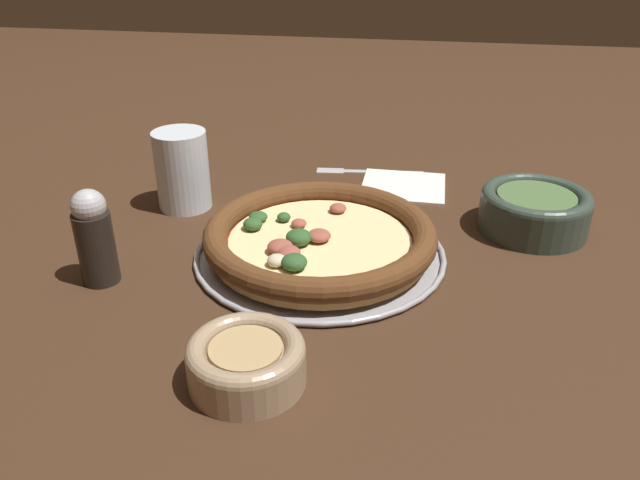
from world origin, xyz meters
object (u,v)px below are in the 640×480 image
(fork, at_px, (363,171))
(pepper_shaker, at_px, (94,237))
(bowl_far, at_px, (535,209))
(napkin, at_px, (403,185))
(pizza, at_px, (319,237))
(drinking_cup, at_px, (182,170))
(bowl_near, at_px, (246,360))
(pizza_tray, at_px, (320,253))

(fork, bearing_deg, pepper_shaker, 49.89)
(bowl_far, bearing_deg, napkin, 56.99)
(pizza, height_order, bowl_far, bowl_far)
(drinking_cup, relative_size, fork, 0.64)
(bowl_near, height_order, bowl_far, bowl_far)
(bowl_near, relative_size, fork, 0.61)
(pizza_tray, distance_m, fork, 0.29)
(pizza, height_order, napkin, pizza)
(pizza, bearing_deg, drinking_cup, 62.82)
(napkin, relative_size, pepper_shaker, 1.12)
(bowl_far, distance_m, pepper_shaker, 0.56)
(pizza, bearing_deg, pepper_shaker, 112.80)
(bowl_near, bearing_deg, fork, -4.97)
(pizza_tray, relative_size, drinking_cup, 2.77)
(drinking_cup, bearing_deg, bowl_near, -151.30)
(napkin, xyz_separation_m, fork, (0.05, 0.07, -0.00))
(bowl_near, bearing_deg, napkin, -13.52)
(pizza_tray, height_order, bowl_far, bowl_far)
(bowl_near, bearing_deg, drinking_cup, 28.70)
(pizza, distance_m, fork, 0.30)
(bowl_far, distance_m, fork, 0.31)
(drinking_cup, bearing_deg, napkin, -67.92)
(pizza_tray, relative_size, bowl_far, 2.18)
(pizza_tray, xyz_separation_m, bowl_near, (-0.25, 0.03, 0.02))
(pizza, xyz_separation_m, pepper_shaker, (-0.10, 0.24, 0.03))
(napkin, bearing_deg, bowl_far, -123.01)
(pizza_tray, height_order, fork, pizza_tray)
(bowl_near, relative_size, pepper_shaker, 0.95)
(pizza_tray, distance_m, pizza, 0.02)
(bowl_near, xyz_separation_m, fork, (0.54, -0.05, -0.02))
(pizza, relative_size, fork, 1.63)
(pizza, distance_m, drinking_cup, 0.25)
(bowl_far, xyz_separation_m, drinking_cup, (-0.01, 0.49, 0.03))
(pepper_shaker, bearing_deg, bowl_near, -123.12)
(drinking_cup, bearing_deg, fork, -53.43)
(pepper_shaker, bearing_deg, pizza_tray, -67.15)
(pizza, relative_size, bowl_near, 2.66)
(bowl_far, bearing_deg, pepper_shaker, 113.48)
(drinking_cup, relative_size, napkin, 0.88)
(bowl_near, xyz_separation_m, napkin, (0.48, -0.12, -0.02))
(pizza_tray, bearing_deg, napkin, -20.91)
(pizza, distance_m, pepper_shaker, 0.27)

